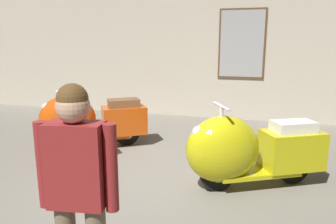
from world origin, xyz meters
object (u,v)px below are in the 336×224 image
(scooter_0, at_px, (86,121))
(visitor_0, at_px, (78,186))
(scooter_1, at_px, (244,150))
(info_stanchion, at_px, (73,136))

(scooter_0, distance_m, visitor_0, 3.43)
(scooter_1, distance_m, visitor_0, 2.40)
(visitor_0, bearing_deg, scooter_1, -31.91)
(scooter_1, bearing_deg, info_stanchion, -27.50)
(scooter_0, relative_size, info_stanchion, 1.53)
(scooter_0, height_order, scooter_1, scooter_0)
(scooter_0, distance_m, scooter_1, 2.74)
(scooter_1, bearing_deg, visitor_0, 38.80)
(info_stanchion, bearing_deg, scooter_1, 0.31)
(scooter_1, xyz_separation_m, info_stanchion, (-2.35, -0.01, -0.01))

